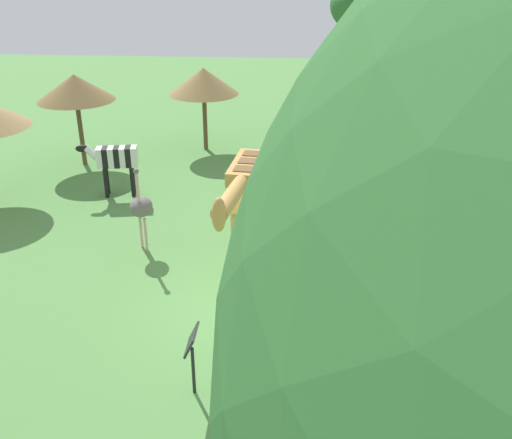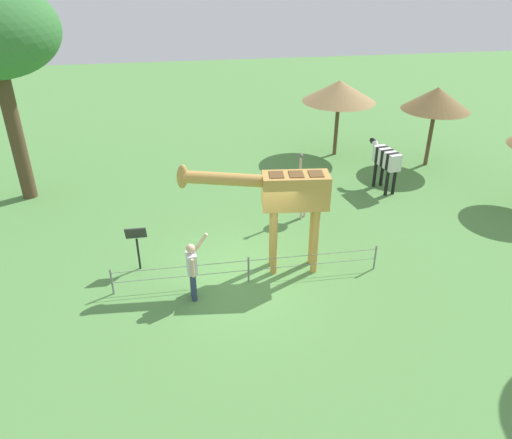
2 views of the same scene
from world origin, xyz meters
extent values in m
plane|color=#568E47|center=(0.00, 0.00, 0.00)|extent=(60.00, 60.00, 0.00)
cylinder|color=#C69347|center=(-0.72, -0.02, 0.95)|extent=(0.18, 0.18, 1.90)
cylinder|color=#C69347|center=(-0.77, -0.46, 0.95)|extent=(0.18, 0.18, 1.90)
cylinder|color=#C69347|center=(-1.82, 0.09, 0.95)|extent=(0.18, 0.18, 1.90)
cylinder|color=#C69347|center=(-1.86, -0.34, 0.95)|extent=(0.18, 0.18, 1.90)
cube|color=#C69347|center=(-1.29, -0.18, 2.35)|extent=(1.76, 0.87, 0.90)
cube|color=brown|center=(-0.80, -0.23, 2.81)|extent=(0.40, 0.47, 0.02)
cube|color=brown|center=(-1.29, -0.18, 2.81)|extent=(0.40, 0.47, 0.02)
cube|color=brown|center=(-1.79, -0.13, 2.81)|extent=(0.40, 0.47, 0.02)
cylinder|color=#C69347|center=(0.42, -0.36, 2.72)|extent=(2.30, 0.55, 0.52)
ellipsoid|color=#C69347|center=(1.53, -0.48, 2.82)|extent=(0.36, 0.29, 0.66)
cylinder|color=brown|center=(1.53, -0.42, 3.00)|extent=(0.05, 0.05, 0.14)
cylinder|color=brown|center=(1.53, -0.54, 3.00)|extent=(0.05, 0.05, 0.14)
cylinder|color=navy|center=(1.48, 0.65, 0.39)|extent=(0.14, 0.14, 0.78)
cylinder|color=navy|center=(1.47, 0.85, 0.39)|extent=(0.14, 0.14, 0.78)
cube|color=silver|center=(1.47, 0.75, 1.06)|extent=(0.27, 0.38, 0.55)
sphere|color=#D8AD8C|center=(1.47, 0.75, 1.47)|extent=(0.22, 0.22, 0.22)
cylinder|color=#D8AD8C|center=(1.22, 0.57, 1.50)|extent=(0.39, 0.11, 0.49)
cylinder|color=#D8AD8C|center=(1.46, 0.97, 1.05)|extent=(0.08, 0.08, 0.50)
cube|color=black|center=(1.54, 0.53, 0.88)|extent=(0.13, 0.21, 0.24)
cylinder|color=black|center=(-5.50, -4.93, 0.47)|extent=(0.12, 0.12, 0.95)
cylinder|color=black|center=(-5.79, -4.99, 0.47)|extent=(0.12, 0.12, 0.95)
cylinder|color=black|center=(-5.64, -4.14, 0.47)|extent=(0.12, 0.12, 0.95)
cylinder|color=black|center=(-5.93, -4.20, 0.47)|extent=(0.12, 0.12, 0.95)
cube|color=silver|center=(-5.81, -4.06, 1.25)|extent=(0.46, 0.25, 0.60)
cube|color=black|center=(-5.77, -4.23, 1.25)|extent=(0.46, 0.25, 0.60)
cube|color=silver|center=(-5.74, -4.40, 1.25)|extent=(0.46, 0.25, 0.60)
cube|color=black|center=(-5.71, -4.57, 1.25)|extent=(0.46, 0.25, 0.60)
cube|color=silver|center=(-5.68, -4.73, 1.25)|extent=(0.46, 0.25, 0.60)
cube|color=black|center=(-5.65, -4.90, 1.25)|extent=(0.46, 0.25, 0.60)
cube|color=silver|center=(-5.62, -5.07, 1.25)|extent=(0.46, 0.25, 0.60)
cylinder|color=silver|center=(-5.58, -5.30, 1.40)|extent=(0.27, 0.47, 0.47)
ellipsoid|color=black|center=(-5.54, -5.55, 1.55)|extent=(0.25, 0.43, 0.22)
cylinder|color=#CC9E93|center=(-2.20, -2.89, 0.45)|extent=(0.07, 0.07, 0.90)
cylinder|color=#CC9E93|center=(-2.36, -3.05, 0.45)|extent=(0.07, 0.07, 0.90)
ellipsoid|color=#66605B|center=(-2.28, -2.97, 1.18)|extent=(0.70, 0.56, 0.49)
cylinder|color=#CC9E93|center=(-2.13, -2.97, 1.73)|extent=(0.08, 0.08, 0.80)
sphere|color=#66605B|center=(-2.13, -2.97, 2.18)|extent=(0.14, 0.14, 0.14)
cylinder|color=brown|center=(-8.39, -6.63, 1.14)|extent=(0.16, 0.16, 2.28)
cone|color=brown|center=(-8.39, -6.63, 2.72)|extent=(2.62, 2.62, 0.88)
cylinder|color=brown|center=(-10.32, -2.58, 1.06)|extent=(0.16, 0.16, 2.12)
cone|color=olive|center=(-10.32, -2.58, 2.59)|extent=(2.56, 2.56, 0.95)
cylinder|color=brown|center=(-10.14, 3.35, 2.17)|extent=(0.36, 0.36, 4.35)
ellipsoid|color=#2D662D|center=(-10.14, 3.35, 5.25)|extent=(3.02, 3.02, 2.12)
cylinder|color=black|center=(2.87, -0.81, 0.47)|extent=(0.06, 0.06, 0.95)
cube|color=#2D2D2D|center=(2.87, -0.81, 1.13)|extent=(0.56, 0.21, 0.38)
cylinder|color=slate|center=(-3.50, 0.25, 0.38)|extent=(0.05, 0.05, 0.75)
cylinder|color=slate|center=(0.00, 0.25, 0.38)|extent=(0.05, 0.05, 0.75)
cylinder|color=slate|center=(3.50, 0.25, 0.38)|extent=(0.05, 0.05, 0.75)
cube|color=slate|center=(0.00, 0.25, 0.64)|extent=(7.00, 0.01, 0.01)
cube|color=slate|center=(0.00, 0.25, 0.34)|extent=(7.00, 0.01, 0.01)
camera|label=1|loc=(10.67, 0.82, 7.12)|focal=40.80mm
camera|label=2|loc=(1.55, 10.90, 7.75)|focal=34.65mm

